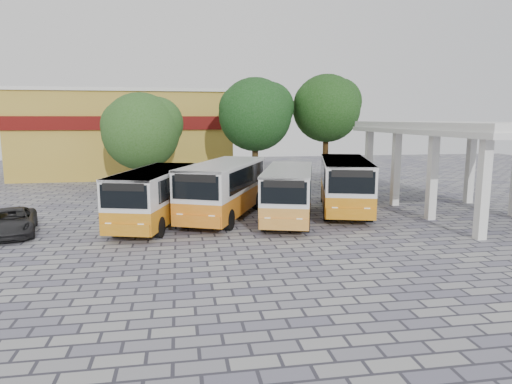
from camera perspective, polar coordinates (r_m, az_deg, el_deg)
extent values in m
plane|color=slate|center=(22.78, 5.94, -5.12)|extent=(90.00, 90.00, 0.00)
cube|color=silver|center=(23.51, 26.55, 0.61)|extent=(0.45, 0.45, 5.00)
cube|color=silver|center=(34.78, 13.90, 3.79)|extent=(0.45, 0.45, 5.00)
cube|color=silver|center=(37.20, 21.43, 3.76)|extent=(0.45, 0.45, 5.00)
cube|color=silver|center=(30.16, 23.74, 7.64)|extent=(6.60, 15.60, 0.40)
cube|color=silver|center=(30.17, 23.70, 6.98)|extent=(6.80, 15.80, 0.30)
cube|color=#A9882C|center=(47.55, -15.78, 6.91)|extent=(20.00, 10.00, 8.00)
cube|color=#590C0A|center=(42.46, -16.57, 8.26)|extent=(20.00, 0.20, 1.20)
cube|color=silver|center=(47.59, -16.00, 11.90)|extent=(20.40, 10.40, 0.30)
cube|color=#C27611|center=(24.86, -12.47, -1.92)|extent=(4.60, 8.42, 1.06)
cube|color=silver|center=(24.66, -12.57, 0.98)|extent=(4.60, 8.42, 1.48)
cube|color=silver|center=(24.57, -12.63, 2.55)|extent=(4.65, 8.44, 0.12)
cube|color=black|center=(24.75, -15.42, 0.93)|extent=(1.93, 6.40, 1.06)
cube|color=black|center=(24.62, -9.72, 1.09)|extent=(1.93, 6.40, 1.06)
cube|color=black|center=(20.65, -13.13, -0.56)|extent=(2.09, 0.66, 1.06)
cube|color=black|center=(20.59, -13.17, 0.60)|extent=(1.86, 0.60, 0.34)
cylinder|color=black|center=(22.48, -15.53, -4.28)|extent=(0.28, 1.01, 1.01)
cylinder|color=black|center=(22.35, -9.96, -4.16)|extent=(0.28, 1.01, 1.01)
cylinder|color=black|center=(27.59, -14.44, -1.77)|extent=(0.28, 1.01, 1.01)
cylinder|color=black|center=(27.48, -9.92, -1.66)|extent=(0.28, 1.01, 1.01)
cube|color=orange|center=(26.01, -4.01, -1.08)|extent=(5.87, 9.00, 1.14)
cube|color=silver|center=(25.81, -4.05, 1.91)|extent=(5.87, 9.00, 1.60)
cube|color=silver|center=(25.72, -4.06, 3.53)|extent=(5.91, 9.02, 0.13)
cube|color=black|center=(25.71, -6.98, 1.87)|extent=(2.92, 6.58, 1.14)
cube|color=black|center=(25.96, -1.14, 2.01)|extent=(2.92, 6.58, 1.14)
cube|color=black|center=(21.51, -2.91, 0.50)|extent=(2.16, 0.98, 1.14)
cube|color=black|center=(21.44, -2.92, 1.71)|extent=(1.91, 0.88, 0.37)
cylinder|color=black|center=(23.25, -6.20, -3.45)|extent=(0.30, 1.09, 1.09)
cylinder|color=black|center=(23.50, -0.47, -3.26)|extent=(0.30, 1.09, 1.09)
cylinder|color=black|center=(28.78, -6.88, -1.02)|extent=(0.30, 1.09, 1.09)
cylinder|color=black|center=(28.98, -2.24, -0.89)|extent=(0.30, 1.09, 1.09)
cube|color=orange|center=(25.42, 4.05, -1.50)|extent=(4.61, 8.36, 1.05)
cube|color=silver|center=(25.22, 4.09, 1.32)|extent=(4.61, 8.36, 1.47)
cube|color=silver|center=(25.13, 4.10, 2.84)|extent=(4.66, 8.37, 0.12)
cube|color=black|center=(24.96, 1.36, 1.29)|extent=(1.96, 6.34, 1.05)
cube|color=black|center=(25.53, 6.75, 1.41)|extent=(1.96, 6.34, 1.05)
cube|color=black|center=(21.37, 6.63, -0.10)|extent=(2.07, 0.67, 1.05)
cube|color=black|center=(21.31, 6.65, 1.01)|extent=(1.84, 0.61, 0.34)
cylinder|color=black|center=(22.78, 2.94, -3.78)|extent=(0.28, 1.00, 1.00)
cylinder|color=black|center=(23.34, 8.14, -3.55)|extent=(0.28, 1.00, 1.00)
cylinder|color=black|center=(27.78, 0.61, -1.41)|extent=(0.28, 1.00, 1.00)
cylinder|color=black|center=(28.24, 4.93, -1.27)|extent=(0.28, 1.00, 1.00)
cube|color=#C3750E|center=(28.26, 11.00, -0.39)|extent=(4.95, 9.11, 1.15)
cube|color=silver|center=(28.07, 11.08, 2.37)|extent=(4.95, 9.11, 1.60)
cube|color=silver|center=(27.99, 11.13, 3.87)|extent=(5.00, 9.13, 0.13)
cube|color=black|center=(27.63, 8.50, 2.37)|extent=(2.06, 6.93, 1.15)
cube|color=black|center=(28.56, 13.58, 2.44)|extent=(2.06, 6.93, 1.15)
cube|color=black|center=(24.05, 14.75, 1.16)|extent=(2.27, 0.70, 1.15)
cube|color=black|center=(23.99, 14.80, 2.25)|extent=(2.01, 0.64, 0.37)
cylinder|color=black|center=(25.32, 10.71, -2.51)|extent=(0.31, 1.09, 1.09)
cylinder|color=black|center=(26.22, 15.55, -2.29)|extent=(0.31, 1.09, 1.09)
cylinder|color=black|center=(30.61, 7.04, -0.40)|extent=(0.31, 1.09, 1.09)
cylinder|color=black|center=(31.36, 11.18, -0.28)|extent=(0.31, 1.09, 1.09)
cylinder|color=#47331C|center=(36.79, -14.03, 2.89)|extent=(0.38, 0.38, 3.50)
sphere|color=#244C17|center=(36.60, -14.20, 7.36)|extent=(5.95, 5.95, 5.95)
sphere|color=#244C17|center=(36.81, -12.33, 8.36)|extent=(4.17, 4.17, 4.17)
sphere|color=#244C17|center=(36.49, -15.90, 7.99)|extent=(3.87, 3.87, 3.87)
cylinder|color=#453219|center=(37.13, -0.11, 3.78)|extent=(0.50, 0.50, 4.22)
sphere|color=#0F370E|center=(36.97, -0.11, 9.66)|extent=(5.86, 5.86, 5.86)
sphere|color=#0F370E|center=(37.48, 1.61, 10.55)|extent=(4.10, 4.10, 4.10)
sphere|color=#0F370E|center=(36.62, -1.67, 10.35)|extent=(3.81, 3.81, 3.81)
cylinder|color=#422A11|center=(39.44, 8.66, 4.18)|extent=(0.47, 0.47, 4.48)
sphere|color=#11360B|center=(39.31, 8.81, 10.30)|extent=(5.66, 5.66, 5.66)
sphere|color=#11360B|center=(39.97, 10.26, 11.05)|extent=(3.96, 3.96, 3.96)
sphere|color=#11360B|center=(38.83, 7.50, 10.97)|extent=(3.68, 3.68, 3.68)
imported|color=black|center=(25.20, -28.21, -3.32)|extent=(3.09, 4.89, 1.26)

